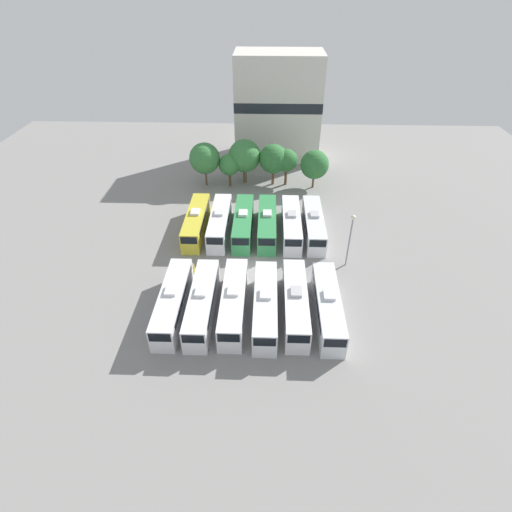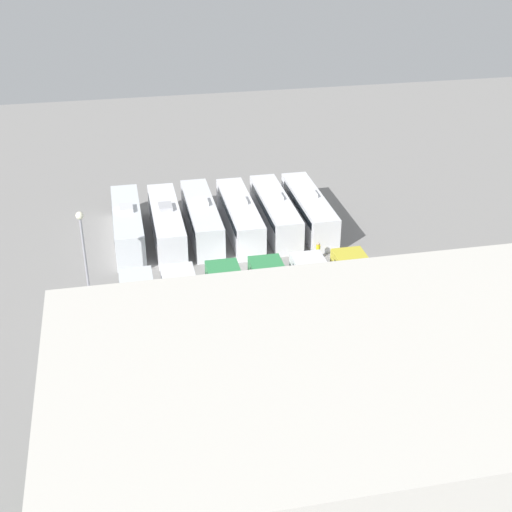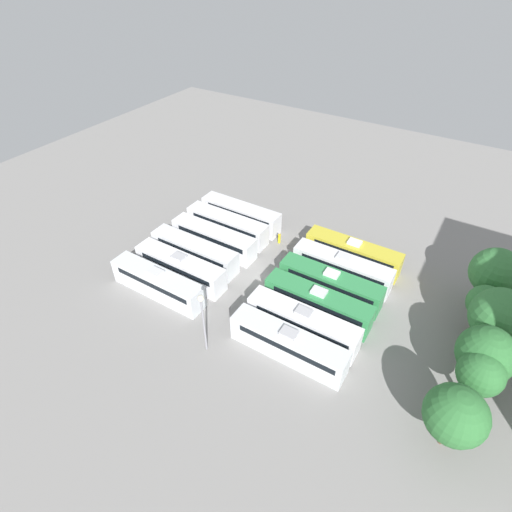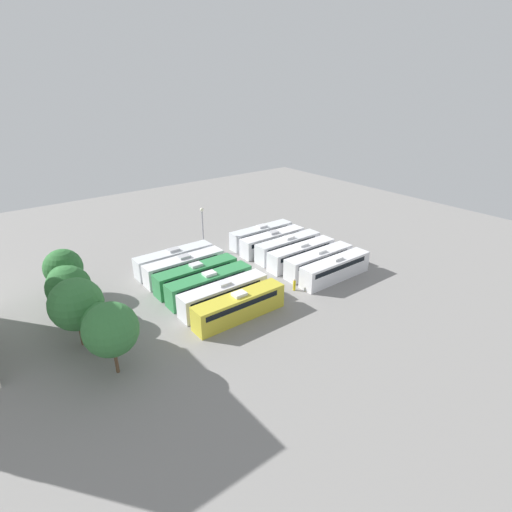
{
  "view_description": "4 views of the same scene",
  "coord_description": "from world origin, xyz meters",
  "views": [
    {
      "loc": [
        1.77,
        -40.15,
        31.44
      ],
      "look_at": [
        0.41,
        0.27,
        1.59
      ],
      "focal_mm": 28.0,
      "sensor_mm": 36.0,
      "label": 1
    },
    {
      "loc": [
        8.87,
        50.34,
        29.15
      ],
      "look_at": [
        -1.18,
        1.88,
        2.79
      ],
      "focal_mm": 50.0,
      "sensor_mm": 36.0,
      "label": 2
    },
    {
      "loc": [
        30.8,
        18.41,
        32.32
      ],
      "look_at": [
        -1.23,
        -1.44,
        1.91
      ],
      "focal_mm": 28.0,
      "sensor_mm": 36.0,
      "label": 3
    },
    {
      "loc": [
        -41.59,
        31.54,
        25.85
      ],
      "look_at": [
        0.25,
        -0.96,
        2.55
      ],
      "focal_mm": 28.0,
      "sensor_mm": 36.0,
      "label": 4
    }
  ],
  "objects": [
    {
      "name": "tree_0",
      "position": [
        -9.01,
        23.18,
        4.88
      ],
      "size": [
        5.17,
        5.17,
        7.47
      ],
      "color": "brown",
      "rests_on": "ground_plane"
    },
    {
      "name": "tree_4",
      "position": [
        4.77,
        23.84,
        4.41
      ],
      "size": [
        3.79,
        3.79,
        6.33
      ],
      "color": "brown",
      "rests_on": "ground_plane"
    },
    {
      "name": "bus_8",
      "position": [
        -1.67,
        8.17,
        1.66
      ],
      "size": [
        2.51,
        11.84,
        3.38
      ],
      "color": "#338C4C",
      "rests_on": "ground_plane"
    },
    {
      "name": "bus_3",
      "position": [
        1.72,
        -8.59,
        1.66
      ],
      "size": [
        2.51,
        11.84,
        3.38
      ],
      "color": "silver",
      "rests_on": "ground_plane"
    },
    {
      "name": "bus_10",
      "position": [
        5.15,
        8.12,
        1.66
      ],
      "size": [
        2.51,
        11.84,
        3.38
      ],
      "color": "white",
      "rests_on": "ground_plane"
    },
    {
      "name": "bus_1",
      "position": [
        -5.16,
        -8.45,
        1.66
      ],
      "size": [
        2.51,
        11.84,
        3.38
      ],
      "color": "silver",
      "rests_on": "ground_plane"
    },
    {
      "name": "bus_2",
      "position": [
        -1.75,
        -8.19,
        1.66
      ],
      "size": [
        2.51,
        11.84,
        3.38
      ],
      "color": "white",
      "rests_on": "ground_plane"
    },
    {
      "name": "bus_4",
      "position": [
        4.99,
        -8.11,
        1.66
      ],
      "size": [
        2.51,
        11.84,
        3.38
      ],
      "color": "white",
      "rests_on": "ground_plane"
    },
    {
      "name": "bus_9",
      "position": [
        1.72,
        8.19,
        1.66
      ],
      "size": [
        2.51,
        11.84,
        3.38
      ],
      "color": "#338C4C",
      "rests_on": "ground_plane"
    },
    {
      "name": "light_pole",
      "position": [
        11.93,
        0.91,
        5.05
      ],
      "size": [
        0.6,
        0.6,
        7.39
      ],
      "color": "gray",
      "rests_on": "ground_plane"
    },
    {
      "name": "tree_2",
      "position": [
        -2.35,
        24.39,
        4.89
      ],
      "size": [
        5.51,
        5.51,
        7.66
      ],
      "color": "brown",
      "rests_on": "ground_plane"
    },
    {
      "name": "tree_3",
      "position": [
        2.55,
        23.9,
        4.62
      ],
      "size": [
        4.92,
        4.92,
        7.1
      ],
      "color": "brown",
      "rests_on": "ground_plane"
    },
    {
      "name": "tree_1",
      "position": [
        -4.89,
        23.12,
        3.82
      ],
      "size": [
        3.64,
        3.64,
        5.66
      ],
      "color": "brown",
      "rests_on": "ground_plane"
    },
    {
      "name": "worker_person",
      "position": [
        -7.34,
        -1.57,
        0.75
      ],
      "size": [
        0.36,
        0.36,
        1.62
      ],
      "color": "gold",
      "rests_on": "ground_plane"
    },
    {
      "name": "bus_0",
      "position": [
        -8.39,
        -8.38,
        1.66
      ],
      "size": [
        2.51,
        11.84,
        3.38
      ],
      "color": "silver",
      "rests_on": "ground_plane"
    },
    {
      "name": "bus_6",
      "position": [
        -8.4,
        8.26,
        1.66
      ],
      "size": [
        2.51,
        11.84,
        3.38
      ],
      "color": "gold",
      "rests_on": "ground_plane"
    },
    {
      "name": "ground_plane",
      "position": [
        0.0,
        0.0,
        0.0
      ],
      "size": [
        112.75,
        112.75,
        0.0
      ],
      "primitive_type": "plane",
      "color": "gray"
    },
    {
      "name": "tree_5",
      "position": [
        9.45,
        22.85,
        4.18
      ],
      "size": [
        4.79,
        4.79,
        6.58
      ],
      "color": "brown",
      "rests_on": "ground_plane"
    },
    {
      "name": "bus_5",
      "position": [
        8.44,
        -8.51,
        1.66
      ],
      "size": [
        2.51,
        11.84,
        3.38
      ],
      "color": "silver",
      "rests_on": "ground_plane"
    },
    {
      "name": "bus_7",
      "position": [
        -5.03,
        8.21,
        1.66
      ],
      "size": [
        2.51,
        11.84,
        3.38
      ],
      "color": "silver",
      "rests_on": "ground_plane"
    },
    {
      "name": "bus_11",
      "position": [
        8.29,
        8.13,
        1.66
      ],
      "size": [
        2.51,
        11.84,
        3.38
      ],
      "color": "silver",
      "rests_on": "ground_plane"
    }
  ]
}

